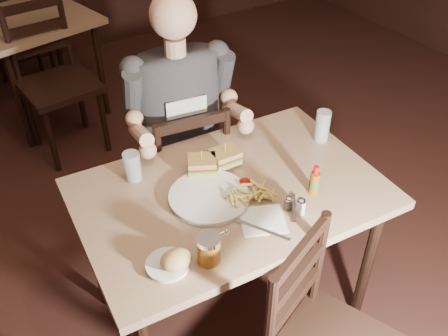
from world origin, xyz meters
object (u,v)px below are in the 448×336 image
syrup_dispenser (209,249)px  hot_sauce (315,180)px  glass_left (132,166)px  dinner_plate (209,198)px  diner (181,96)px  bg_chair_near (59,85)px  bg_table (30,30)px  side_plate (168,266)px  chair_far (183,172)px  glass_right (322,126)px  main_table (230,205)px  bg_chair_far (19,35)px

syrup_dispenser → hot_sauce: bearing=12.9°
glass_left → hot_sauce: hot_sauce is taller
dinner_plate → hot_sauce: hot_sauce is taller
diner → bg_chair_near: bearing=110.7°
diner → syrup_dispenser: bearing=-104.1°
bg_table → glass_left: glass_left is taller
bg_chair_near → side_plate: (-0.18, -1.96, 0.28)m
chair_far → syrup_dispenser: bearing=76.7°
bg_chair_near → glass_right: bearing=-70.7°
chair_far → dinner_plate: bearing=81.7°
bg_chair_near → diner: 1.33m
chair_far → glass_right: size_ratio=5.98×
glass_right → hot_sauce: glass_right is taller
bg_chair_near → main_table: bearing=-88.2°
glass_left → bg_chair_near: bearing=86.8°
diner → syrup_dispenser: 0.86m
bg_table → main_table: bearing=-84.5°
hot_sauce → chair_far: bearing=105.8°
bg_table → bg_chair_near: size_ratio=0.96×
bg_table → bg_chair_far: bearing=90.0°
bg_chair_far → glass_right: size_ratio=5.86×
bg_table → bg_chair_far: bg_chair_far is taller
dinner_plate → hot_sauce: bearing=-25.8°
glass_left → side_plate: size_ratio=0.87×
chair_far → glass_right: glass_right is taller
chair_far → hot_sauce: bearing=113.7°
dinner_plate → glass_left: size_ratio=2.44×
glass_left → main_table: bearing=-42.3°
bg_table → glass_right: 2.34m
dinner_plate → glass_right: 0.65m
hot_sauce → syrup_dispenser: (-0.54, -0.09, -0.01)m
glass_right → glass_left: bearing=167.0°
diner → glass_right: bearing=-34.1°
main_table → glass_left: size_ratio=9.94×
chair_far → glass_right: 0.79m
dinner_plate → glass_left: (-0.20, 0.28, 0.05)m
main_table → glass_left: bearing=137.7°
side_plate → diner: bearing=58.5°
bg_chair_near → syrup_dispenser: bg_chair_near is taller
diner → glass_right: diner is taller
main_table → syrup_dispenser: size_ratio=11.40×
main_table → glass_right: glass_right is taller
chair_far → dinner_plate: size_ratio=2.89×
bg_table → dinner_plate: size_ratio=3.05×
chair_far → hot_sauce: size_ratio=6.94×
glass_right → bg_chair_far: bearing=105.4°
bg_chair_far → glass_left: bearing=81.2°
main_table → dinner_plate: bearing=-178.4°
main_table → glass_left: glass_left is taller
side_plate → chair_far: bearing=59.7°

